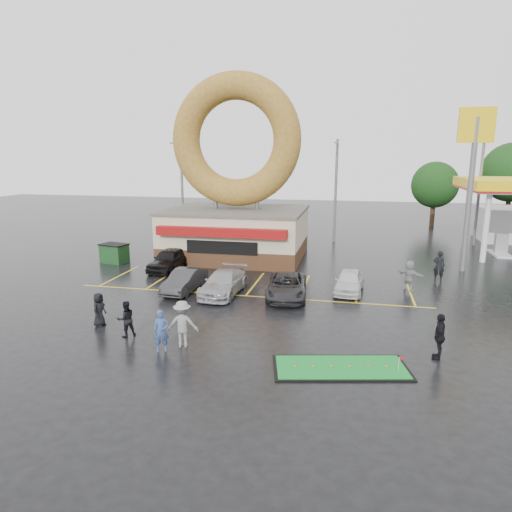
% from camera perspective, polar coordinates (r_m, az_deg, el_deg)
% --- Properties ---
extents(ground, '(120.00, 120.00, 0.00)m').
position_cam_1_polar(ground, '(22.28, -3.34, -7.56)').
color(ground, black).
rests_on(ground, ground).
extents(donut_shop, '(10.20, 8.70, 13.50)m').
position_cam_1_polar(donut_shop, '(34.38, -2.50, 7.19)').
color(donut_shop, '#472B19').
rests_on(donut_shop, ground).
extents(shell_sign, '(2.20, 0.36, 10.60)m').
position_cam_1_polar(shell_sign, '(32.98, 25.51, 10.86)').
color(shell_sign, slate).
rests_on(shell_sign, ground).
extents(streetlight_left, '(0.40, 2.21, 9.00)m').
position_cam_1_polar(streetlight_left, '(43.12, -9.26, 8.53)').
color(streetlight_left, slate).
rests_on(streetlight_left, ground).
extents(streetlight_mid, '(0.40, 2.21, 9.00)m').
position_cam_1_polar(streetlight_mid, '(41.20, 9.93, 8.33)').
color(streetlight_mid, slate).
rests_on(streetlight_mid, ground).
extents(streetlight_right, '(0.40, 2.21, 9.00)m').
position_cam_1_polar(streetlight_right, '(43.41, 26.15, 7.46)').
color(streetlight_right, slate).
rests_on(streetlight_right, ground).
extents(tree_far_c, '(6.30, 6.30, 9.00)m').
position_cam_1_polar(tree_far_c, '(56.59, 29.35, 9.09)').
color(tree_far_c, '#332114').
rests_on(tree_far_c, ground).
extents(tree_far_d, '(4.90, 4.90, 7.00)m').
position_cam_1_polar(tree_far_d, '(52.90, 21.45, 8.27)').
color(tree_far_d, '#332114').
rests_on(tree_far_d, ground).
extents(car_black, '(1.87, 4.37, 1.47)m').
position_cam_1_polar(car_black, '(31.41, -10.82, -0.42)').
color(car_black, black).
rests_on(car_black, ground).
extents(car_dgrey, '(1.62, 3.93, 1.27)m').
position_cam_1_polar(car_dgrey, '(26.35, -8.92, -3.07)').
color(car_dgrey, '#2E2E31').
rests_on(car_dgrey, ground).
extents(car_silver, '(2.05, 4.62, 1.32)m').
position_cam_1_polar(car_silver, '(25.62, -4.08, -3.33)').
color(car_silver, '#A3A2A7').
rests_on(car_silver, ground).
extents(car_grey, '(2.52, 4.71, 1.26)m').
position_cam_1_polar(car_grey, '(25.03, 3.87, -3.78)').
color(car_grey, '#29292B').
rests_on(car_grey, ground).
extents(car_white, '(1.82, 3.86, 1.28)m').
position_cam_1_polar(car_white, '(26.43, 11.58, -3.11)').
color(car_white, silver).
rests_on(car_white, ground).
extents(person_blue, '(0.73, 0.61, 1.70)m').
position_cam_1_polar(person_blue, '(18.62, -11.76, -9.15)').
color(person_blue, '#32497F').
rests_on(person_blue, ground).
extents(person_blackjkt, '(0.97, 0.96, 1.58)m').
position_cam_1_polar(person_blackjkt, '(20.42, -15.94, -7.57)').
color(person_blackjkt, black).
rests_on(person_blackjkt, ground).
extents(person_hoodie, '(1.38, 0.98, 1.94)m').
position_cam_1_polar(person_hoodie, '(18.83, -9.17, -8.39)').
color(person_hoodie, gray).
rests_on(person_hoodie, ground).
extents(person_bystander, '(0.53, 0.79, 1.56)m').
position_cam_1_polar(person_bystander, '(22.02, -19.03, -6.34)').
color(person_bystander, black).
rests_on(person_bystander, ground).
extents(person_cameraman, '(0.64, 1.12, 1.80)m').
position_cam_1_polar(person_cameraman, '(18.92, 21.96, -9.29)').
color(person_cameraman, black).
rests_on(person_cameraman, ground).
extents(person_walker_near, '(1.63, 1.39, 1.77)m').
position_cam_1_polar(person_walker_near, '(27.60, 18.64, -2.33)').
color(person_walker_near, gray).
rests_on(person_walker_near, ground).
extents(person_walker_far, '(0.75, 0.57, 1.88)m').
position_cam_1_polar(person_walker_far, '(30.41, 21.90, -1.15)').
color(person_walker_far, black).
rests_on(person_walker_far, ground).
extents(dumpster, '(2.03, 1.58, 1.30)m').
position_cam_1_polar(dumpster, '(34.58, -17.28, 0.27)').
color(dumpster, '#1C4921').
rests_on(dumpster, ground).
extents(putting_green, '(5.24, 3.11, 0.61)m').
position_cam_1_polar(putting_green, '(17.43, 10.54, -13.55)').
color(putting_green, black).
rests_on(putting_green, ground).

